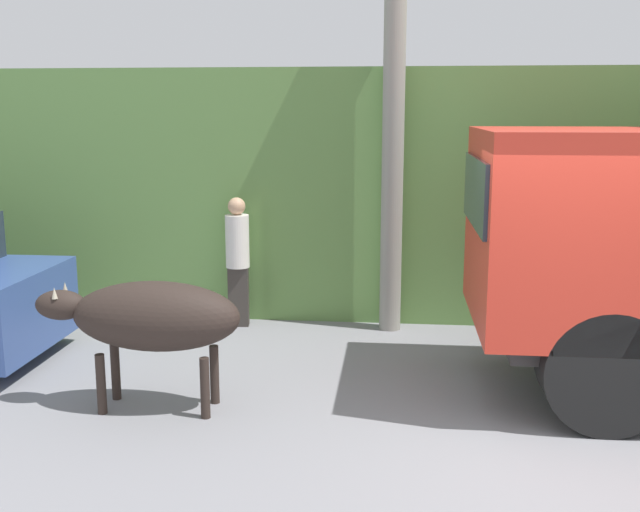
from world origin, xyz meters
The scene contains 6 objects.
ground_plane centered at (0.00, 0.00, 0.00)m, with size 60.00×60.00×0.00m, color gray.
hillside_embankment centered at (0.00, 6.55, 1.71)m, with size 32.00×5.35×3.41m.
building_backdrop centered at (-6.90, 5.39, 1.44)m, with size 6.41×2.70×2.86m.
brown_cow centered at (-3.86, 0.68, 0.92)m, with size 2.01×0.68×1.27m.
pedestrian_on_hill centered at (-3.63, 3.57, 0.97)m, with size 0.35×0.35×1.74m.
utility_pole centered at (-1.60, 3.62, 2.86)m, with size 0.90×0.28×5.53m.
Camera 1 is at (-1.54, -6.01, 2.87)m, focal length 42.00 mm.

